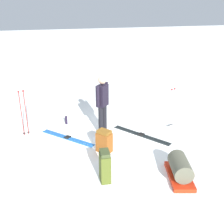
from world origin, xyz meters
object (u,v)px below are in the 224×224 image
(skier_standing, at_px, (102,102))
(thermos_bottle, at_px, (66,120))
(ski_pair_near, at_px, (141,135))
(ski_pair_far, at_px, (67,138))
(backpack_large_dark, at_px, (105,166))
(ski_poles_planted_far, at_px, (172,106))
(backpack_bright, at_px, (104,141))
(ski_poles_planted_near, at_px, (23,111))
(gear_sled, at_px, (180,169))

(skier_standing, xyz_separation_m, thermos_bottle, (0.90, -0.98, -0.82))
(ski_pair_near, relative_size, ski_pair_far, 1.11)
(backpack_large_dark, height_order, ski_poles_planted_far, ski_poles_planted_far)
(skier_standing, height_order, backpack_bright, skier_standing)
(skier_standing, xyz_separation_m, backpack_bright, (0.27, 1.02, -0.67))
(backpack_large_dark, xyz_separation_m, ski_poles_planted_near, (1.51, -2.77, 0.39))
(skier_standing, relative_size, gear_sled, 1.53)
(ski_pair_near, height_order, backpack_bright, backpack_bright)
(thermos_bottle, bearing_deg, backpack_large_dark, 95.30)
(backpack_large_dark, height_order, ski_poles_planted_near, ski_poles_planted_near)
(ski_poles_planted_near, distance_m, ski_poles_planted_far, 4.29)
(backpack_bright, distance_m, ski_poles_planted_near, 2.50)
(ski_pair_near, height_order, thermos_bottle, thermos_bottle)
(backpack_large_dark, relative_size, backpack_bright, 1.19)
(backpack_large_dark, height_order, gear_sled, backpack_large_dark)
(ski_poles_planted_near, xyz_separation_m, gear_sled, (-3.04, 3.21, -0.51))
(ski_pair_near, height_order, ski_pair_far, same)
(ski_poles_planted_near, xyz_separation_m, ski_poles_planted_far, (-4.20, 0.86, -0.05))
(ski_pair_near, bearing_deg, gear_sled, 88.05)
(ski_pair_far, height_order, thermos_bottle, thermos_bottle)
(backpack_bright, relative_size, thermos_bottle, 2.27)
(ski_poles_planted_far, bearing_deg, backpack_large_dark, 35.40)
(ski_pair_near, distance_m, thermos_bottle, 2.41)
(ski_pair_near, height_order, gear_sled, gear_sled)
(ski_pair_far, height_order, ski_poles_planted_far, ski_poles_planted_far)
(backpack_large_dark, distance_m, gear_sled, 1.60)
(ski_pair_far, height_order, backpack_bright, backpack_bright)
(ski_poles_planted_far, xyz_separation_m, thermos_bottle, (2.99, -1.22, -0.55))
(skier_standing, bearing_deg, ski_pair_far, -0.01)
(ski_pair_far, bearing_deg, ski_pair_near, 166.07)
(skier_standing, height_order, backpack_large_dark, skier_standing)
(ski_pair_far, relative_size, ski_poles_planted_far, 1.20)
(gear_sled, bearing_deg, backpack_bright, -52.99)
(ski_pair_near, bearing_deg, backpack_large_dark, 45.95)
(skier_standing, height_order, gear_sled, skier_standing)
(backpack_bright, height_order, ski_poles_planted_near, ski_poles_planted_near)
(skier_standing, bearing_deg, ski_pair_near, 153.13)
(ski_poles_planted_near, distance_m, thermos_bottle, 1.41)
(skier_standing, xyz_separation_m, ski_poles_planted_far, (-2.09, 0.25, -0.27))
(skier_standing, relative_size, ski_poles_planted_far, 1.39)
(ski_pair_near, relative_size, ski_poles_planted_near, 1.24)
(ski_poles_planted_near, relative_size, thermos_bottle, 5.10)
(skier_standing, xyz_separation_m, backpack_large_dark, (0.61, 2.16, -0.61))
(ski_pair_far, distance_m, gear_sled, 3.27)
(ski_pair_near, xyz_separation_m, ski_poles_planted_near, (3.11, -1.12, 0.72))
(backpack_large_dark, distance_m, thermos_bottle, 3.16)
(ski_poles_planted_far, bearing_deg, ski_pair_far, -4.54)
(backpack_bright, height_order, ski_poles_planted_far, ski_poles_planted_far)
(ski_poles_planted_near, relative_size, gear_sled, 1.19)
(ski_pair_far, distance_m, ski_poles_planted_far, 3.20)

